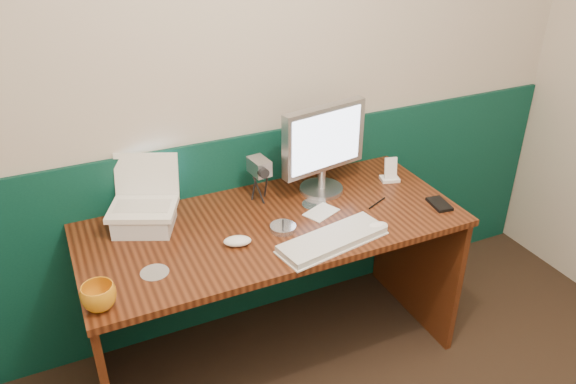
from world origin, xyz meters
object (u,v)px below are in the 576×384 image
laptop (140,187)px  monitor (323,149)px  keyboard (333,240)px  camcorder (260,181)px  mug (99,297)px  desk (274,292)px

laptop → monitor: monitor is taller
keyboard → camcorder: (-0.13, 0.44, 0.08)m
mug → monitor: bearing=21.4°
keyboard → mug: bearing=170.5°
monitor → desk: bearing=-163.4°
laptop → camcorder: 0.53m
keyboard → camcorder: 0.47m
keyboard → camcorder: bearing=96.1°
mug → laptop: bearing=60.7°
monitor → camcorder: size_ratio=2.15×
mug → desk: bearing=19.0°
keyboard → camcorder: size_ratio=2.30×
laptop → camcorder: laptop is taller
monitor → laptop: bearing=168.1°
laptop → camcorder: bearing=26.0°
desk → camcorder: size_ratio=8.21×
laptop → keyboard: 0.79m
camcorder → monitor: bearing=-14.1°
mug → keyboard: bearing=0.8°
laptop → mug: (-0.24, -0.43, -0.14)m
monitor → keyboard: size_ratio=0.93×
desk → monitor: monitor is taller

